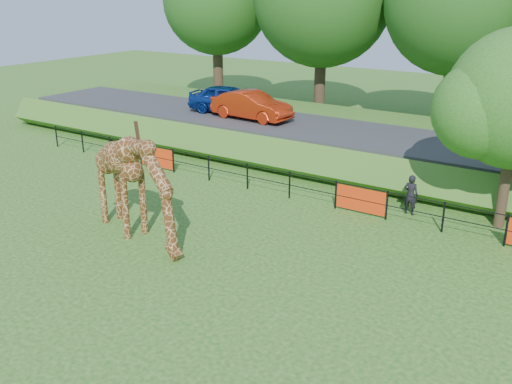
% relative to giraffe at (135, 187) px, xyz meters
% --- Properties ---
extents(ground, '(90.00, 90.00, 0.00)m').
position_rel_giraffe_xyz_m(ground, '(2.32, -2.03, -1.78)').
color(ground, '#1D5114').
rests_on(ground, ground).
extents(giraffe, '(5.02, 2.31, 3.55)m').
position_rel_giraffe_xyz_m(giraffe, '(0.00, 0.00, 0.00)').
color(giraffe, '#582E12').
rests_on(giraffe, ground).
extents(perimeter_fence, '(28.07, 0.10, 1.10)m').
position_rel_giraffe_xyz_m(perimeter_fence, '(2.32, 5.97, -1.23)').
color(perimeter_fence, black).
rests_on(perimeter_fence, ground).
extents(embankment, '(40.00, 9.00, 1.30)m').
position_rel_giraffe_xyz_m(embankment, '(2.32, 13.47, -1.13)').
color(embankment, '#1D5114').
rests_on(embankment, ground).
extents(road, '(40.00, 5.00, 0.12)m').
position_rel_giraffe_xyz_m(road, '(2.32, 11.97, -0.42)').
color(road, '#2E2E30').
rests_on(road, embankment).
extents(car_blue, '(4.57, 2.39, 1.48)m').
position_rel_giraffe_xyz_m(car_blue, '(-5.22, 12.32, 0.39)').
color(car_blue, navy).
rests_on(car_blue, road).
extents(car_red, '(4.44, 1.79, 1.43)m').
position_rel_giraffe_xyz_m(car_red, '(-3.30, 11.69, 0.36)').
color(car_red, red).
rests_on(car_red, road).
extents(visitor, '(0.57, 0.39, 1.50)m').
position_rel_giraffe_xyz_m(visitor, '(6.84, 6.96, -1.02)').
color(visitor, black).
rests_on(visitor, ground).
extents(bg_tree_line, '(37.30, 8.80, 11.82)m').
position_rel_giraffe_xyz_m(bg_tree_line, '(4.21, 19.97, 5.42)').
color(bg_tree_line, '#332117').
rests_on(bg_tree_line, ground).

